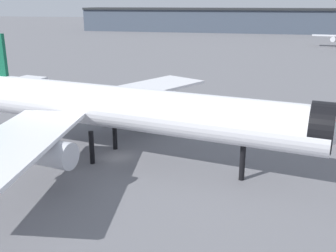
# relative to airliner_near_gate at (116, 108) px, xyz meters

# --- Properties ---
(ground) EXTENTS (900.00, 900.00, 0.00)m
(ground) POSITION_rel_airliner_near_gate_xyz_m (-0.03, 0.33, -6.54)
(ground) COLOR slate
(airliner_near_gate) EXTENTS (53.98, 48.49, 14.85)m
(airliner_near_gate) POSITION_rel_airliner_near_gate_xyz_m (0.00, 0.00, 0.00)
(airliner_near_gate) COLOR white
(airliner_near_gate) RESTS_ON ground
(terminal_building) EXTENTS (247.74, 33.03, 23.16)m
(terminal_building) POSITION_rel_airliner_near_gate_xyz_m (32.24, 220.19, 1.08)
(terminal_building) COLOR #3D4756
(terminal_building) RESTS_ON ground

